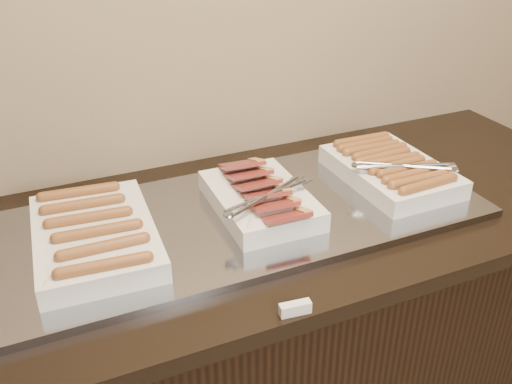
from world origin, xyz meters
TOP-DOWN VIEW (x-y plane):
  - counter at (0.00, 2.13)m, footprint 2.06×0.76m
  - warming_tray at (-0.03, 2.13)m, footprint 1.20×0.50m
  - dish_left at (-0.38, 2.13)m, footprint 0.28×0.40m
  - dish_center at (0.02, 2.13)m, footprint 0.27×0.35m
  - dish_right at (0.41, 2.13)m, footprint 0.26×0.36m
  - label_holder at (-0.06, 1.77)m, footprint 0.06×0.03m

SIDE VIEW (x-z plane):
  - counter at x=0.00m, z-range 0.00..0.90m
  - warming_tray at x=-0.03m, z-range 0.90..0.92m
  - label_holder at x=-0.06m, z-range 0.90..0.93m
  - dish_left at x=-0.38m, z-range 0.91..0.98m
  - dish_center at x=0.02m, z-range 0.91..1.00m
  - dish_right at x=0.41m, z-range 0.91..0.99m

